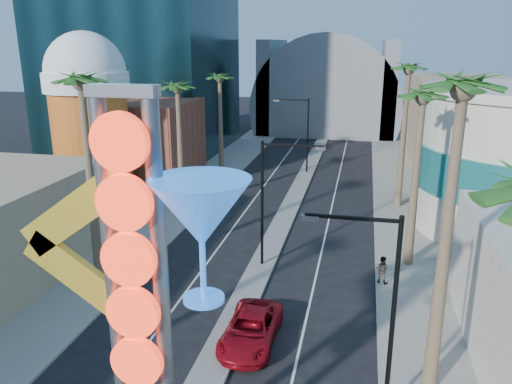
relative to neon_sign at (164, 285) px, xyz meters
name	(u,v)px	position (x,y,z in m)	size (l,w,h in m)	color
sidewalk_west	(196,190)	(-10.32, 32.04, -7.23)	(5.00, 100.00, 0.15)	gray
sidewalk_east	(403,203)	(8.68, 32.04, -7.23)	(5.00, 100.00, 0.15)	gray
median	(299,187)	(-0.82, 35.04, -7.23)	(1.60, 84.00, 0.15)	gray
brick_filler_west	(143,141)	(-16.82, 35.04, -3.31)	(10.00, 10.00, 8.00)	brown
filler_east	(462,126)	(15.18, 45.04, -2.31)	(10.00, 20.00, 10.00)	tan
beer_mug	(89,113)	(-17.82, 27.04, 0.54)	(7.00, 7.00, 14.50)	#CE651B
canopy	(328,104)	(-0.82, 69.04, -3.00)	(22.00, 16.00, 22.00)	slate
neon_sign	(164,285)	(0.00, 0.00, 0.00)	(6.53, 2.60, 12.55)	gray
streetlight_0	(271,192)	(-0.27, 17.04, -2.43)	(3.79, 0.25, 8.00)	black
streetlight_1	(303,128)	(-1.36, 41.04, -2.43)	(3.79, 0.25, 8.00)	black
streetlight_2	(381,300)	(5.91, 5.04, -2.47)	(3.45, 0.25, 8.00)	black
palm_1	(82,96)	(-9.82, 13.04, 3.52)	(2.40, 2.40, 12.70)	brown
palm_2	(178,95)	(-9.82, 27.04, 2.17)	(2.40, 2.40, 11.20)	brown
palm_3	(220,84)	(-9.82, 39.04, 2.17)	(2.40, 2.40, 11.20)	brown
palm_5	(461,111)	(8.18, 7.04, 3.96)	(2.40, 2.40, 13.20)	brown
palm_6	(422,108)	(8.18, 19.04, 2.62)	(2.40, 2.40, 11.70)	brown
palm_7	(408,78)	(8.18, 31.04, 3.52)	(2.40, 2.40, 12.70)	brown
red_pickup	(251,329)	(0.38, 8.65, -6.60)	(2.34, 5.07, 1.41)	#A00C18
pedestrian_b	(382,270)	(6.48, 15.96, -6.34)	(0.79, 0.62, 1.63)	gray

